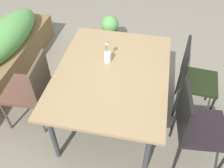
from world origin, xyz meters
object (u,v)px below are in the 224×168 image
object	(u,v)px
chair_near_left	(195,124)
flower_vase	(107,55)
dining_table	(112,76)
chair_near_right	(193,76)
chair_far_side	(31,87)
potted_plant	(110,30)

from	to	relation	value
chair_near_left	flower_vase	bearing A→B (deg)	-123.24
dining_table	flower_vase	distance (m)	0.23
dining_table	chair_near_right	xyz separation A→B (m)	(0.35, -0.87, -0.16)
chair_far_side	chair_near_left	bearing A→B (deg)	-99.49
chair_near_left	potted_plant	distance (m)	2.25
chair_near_left	chair_near_right	distance (m)	0.69
chair_near_right	chair_near_left	bearing A→B (deg)	4.29
chair_near_right	potted_plant	world-z (taller)	chair_near_right
dining_table	chair_near_left	bearing A→B (deg)	-111.78
flower_vase	potted_plant	distance (m)	1.50
dining_table	chair_near_left	xyz separation A→B (m)	(-0.35, -0.87, -0.14)
dining_table	chair_near_left	size ratio (longest dim) A/B	1.58
flower_vase	chair_near_right	bearing A→B (deg)	-78.80
chair_near_left	chair_near_right	xyz separation A→B (m)	(0.69, -0.00, -0.01)
chair_near_right	potted_plant	xyz separation A→B (m)	(1.18, 1.22, -0.27)
chair_near_left	chair_near_right	bearing A→B (deg)	174.34
chair_far_side	potted_plant	distance (m)	1.80
dining_table	chair_near_right	distance (m)	0.95
flower_vase	potted_plant	world-z (taller)	flower_vase
chair_far_side	flower_vase	distance (m)	0.92
dining_table	chair_far_side	distance (m)	0.91
chair_near_left	chair_far_side	world-z (taller)	chair_near_left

